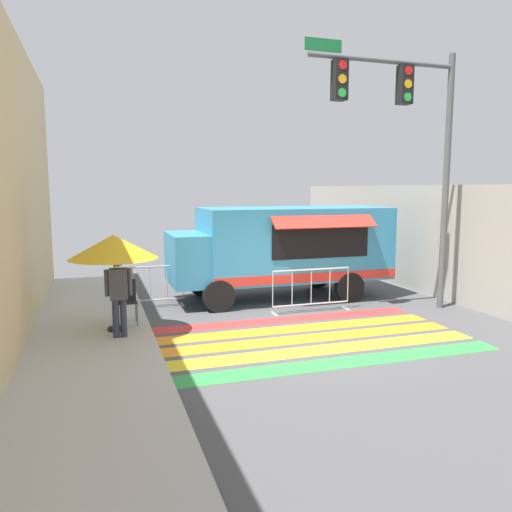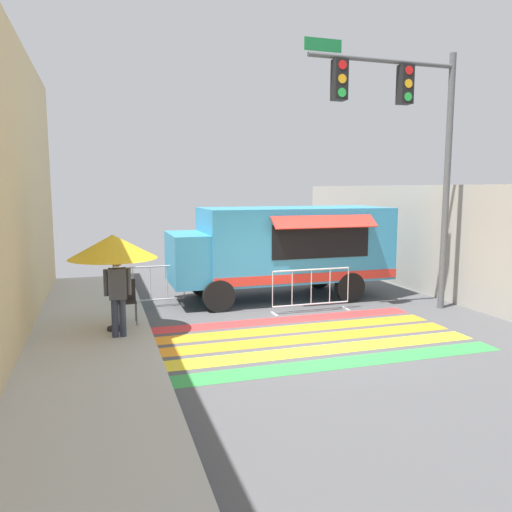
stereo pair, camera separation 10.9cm
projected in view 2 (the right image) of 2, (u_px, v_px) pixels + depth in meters
name	position (u px, v px, depth m)	size (l,w,h in m)	color
ground_plane	(306.00, 336.00, 10.51)	(60.00, 60.00, 0.00)	#4C4C4F
sidewalk_left	(32.00, 358.00, 8.92)	(4.40, 16.00, 0.14)	#B7B5AD
building_left_facade	(1.00, 188.00, 8.42)	(0.25, 16.00, 6.19)	#DBBC84
concrete_wall_right	(426.00, 240.00, 14.64)	(0.20, 16.00, 3.18)	#A39E93
crosswalk_painted	(310.00, 338.00, 10.32)	(6.40, 3.60, 0.01)	green
food_truck	(279.00, 246.00, 13.92)	(6.11, 2.70, 2.55)	#338CBF
traffic_signal_pole	(407.00, 125.00, 11.97)	(4.01, 0.29, 6.39)	#515456
patio_umbrella	(113.00, 247.00, 10.23)	(1.80, 1.80, 2.01)	black
folding_chair	(126.00, 297.00, 10.93)	(0.41, 0.41, 0.96)	#4C4C51
vendor_person	(118.00, 291.00, 9.86)	(0.53, 0.22, 1.63)	#2D3347
barricade_front	(311.00, 291.00, 12.47)	(2.08, 0.44, 1.10)	#B7BABF
barricade_side	(151.00, 287.00, 12.95)	(1.77, 0.44, 1.10)	#B7BABF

